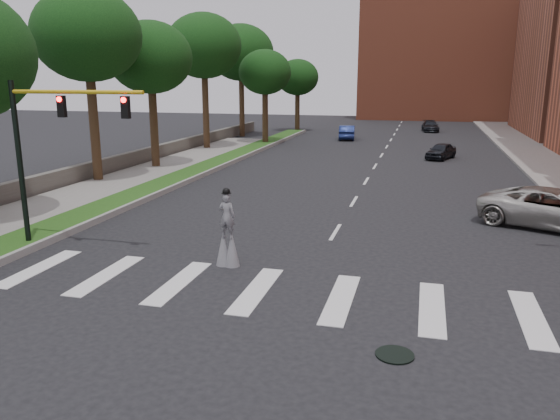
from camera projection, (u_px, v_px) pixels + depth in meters
The scene contains 19 objects.
ground_plane at pixel (290, 308), 15.28m from camera, with size 160.00×160.00×0.00m, color black.
grass_median at pixel (196, 171), 36.90m from camera, with size 2.00×60.00×0.25m, color #1E4714.
median_curb at pixel (210, 172), 36.64m from camera, with size 0.20×60.00×0.28m, color gray.
sidewalk_left at pixel (65, 200), 28.26m from camera, with size 4.00×60.00×0.18m, color slate.
stone_wall at pixel (137, 158), 40.05m from camera, with size 0.50×56.00×1.10m, color #504C45.
manhole at pixel (395, 355), 12.66m from camera, with size 0.90×0.90×0.04m, color black.
building_backdrop at pixel (447, 60), 84.95m from camera, with size 26.00×14.00×18.00m, color #B35538.
traffic_signal at pixel (46, 139), 19.55m from camera, with size 5.30×0.23×6.20m.
stilt_performer at pixel (227, 237), 18.50m from camera, with size 0.84×0.54×2.72m.
suv_crossing at pixel (554, 209), 23.22m from camera, with size 2.80×6.06×1.69m, color #B6B3AC.
car_near at pixel (441, 151), 43.17m from camera, with size 1.50×3.72×1.27m, color black.
car_mid at pixel (347, 132), 57.00m from camera, with size 1.55×4.44×1.46m, color navy.
car_far at pixel (430, 126), 65.30m from camera, with size 1.78×4.38×1.27m, color black.
tree_2 at pixel (87, 36), 31.71m from camera, with size 6.31×6.31×11.39m.
tree_3 at pixel (150, 58), 37.17m from camera, with size 5.76×5.76×10.08m.
tree_4 at pixel (204, 46), 47.01m from camera, with size 6.54×6.54×11.75m.
tree_5 at pixel (241, 53), 57.98m from camera, with size 6.98×6.98×11.87m.
tree_6 at pixel (265, 73), 51.41m from camera, with size 4.94×4.94×8.91m.
tree_7 at pixel (298, 78), 64.40m from camera, with size 4.96×4.96×8.45m.
Camera 1 is at (3.37, -13.80, 6.28)m, focal length 35.00 mm.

